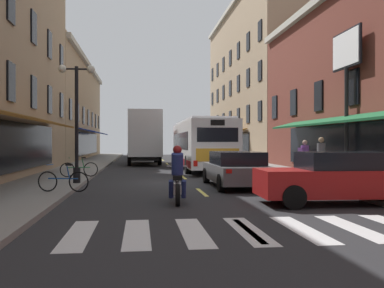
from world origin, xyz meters
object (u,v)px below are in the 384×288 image
(bicycle_mid, at_px, (79,169))
(pedestrian_near, at_px, (305,158))
(transit_bus, at_px, (201,144))
(pedestrian_mid, at_px, (239,152))
(motorcycle_rider, at_px, (177,178))
(sedan_far, at_px, (141,152))
(street_lamp_twin, at_px, (77,117))
(box_truck, at_px, (144,137))
(sedan_near, at_px, (341,178))
(billboard_sign, at_px, (347,67))
(sedan_mid, at_px, (236,169))
(pedestrian_far, at_px, (321,158))
(bicycle_near, at_px, (63,181))

(bicycle_mid, relative_size, pedestrian_near, 1.00)
(transit_bus, relative_size, pedestrian_mid, 7.04)
(motorcycle_rider, xyz_separation_m, pedestrian_near, (6.25, 6.15, 0.33))
(motorcycle_rider, distance_m, pedestrian_mid, 22.77)
(sedan_far, bearing_deg, bicycle_mid, -96.73)
(street_lamp_twin, bearing_deg, sedan_far, 84.65)
(box_truck, xyz_separation_m, sedan_near, (5.35, -22.03, -1.34))
(billboard_sign, bearing_deg, street_lamp_twin, -175.08)
(pedestrian_near, bearing_deg, sedan_mid, -86.41)
(transit_bus, bearing_deg, pedestrian_near, -65.69)
(billboard_sign, xyz_separation_m, pedestrian_near, (-1.86, 0.21, -4.07))
(pedestrian_near, relative_size, pedestrian_mid, 1.06)
(box_truck, relative_size, pedestrian_far, 4.44)
(sedan_far, relative_size, motorcycle_rider, 2.14)
(transit_bus, height_order, pedestrian_far, transit_bus)
(street_lamp_twin, bearing_deg, pedestrian_far, 0.08)
(sedan_far, height_order, pedestrian_mid, pedestrian_mid)
(sedan_mid, bearing_deg, bicycle_near, -161.28)
(box_truck, xyz_separation_m, motorcycle_rider, (0.79, -21.17, -1.38))
(billboard_sign, relative_size, bicycle_mid, 3.91)
(box_truck, bearing_deg, bicycle_near, -98.16)
(pedestrian_mid, relative_size, street_lamp_twin, 0.34)
(box_truck, xyz_separation_m, bicycle_near, (-2.76, -19.26, -1.58))
(sedan_mid, xyz_separation_m, sedan_far, (-3.58, 28.69, -0.02))
(sedan_mid, bearing_deg, bicycle_mid, 148.64)
(pedestrian_mid, height_order, street_lamp_twin, street_lamp_twin)
(pedestrian_mid, bearing_deg, street_lamp_twin, -124.76)
(transit_bus, distance_m, pedestrian_mid, 8.75)
(motorcycle_rider, bearing_deg, box_truck, 92.12)
(billboard_sign, distance_m, transit_bus, 10.38)
(sedan_near, bearing_deg, billboard_sign, 62.41)
(sedan_near, xyz_separation_m, motorcycle_rider, (-4.57, 0.85, -0.04))
(sedan_far, relative_size, pedestrian_mid, 2.77)
(sedan_mid, distance_m, street_lamp_twin, 6.57)
(box_truck, bearing_deg, transit_bus, -64.05)
(motorcycle_rider, bearing_deg, bicycle_near, 151.64)
(sedan_mid, xyz_separation_m, pedestrian_near, (3.62, 2.14, 0.34))
(pedestrian_mid, bearing_deg, pedestrian_near, -95.17)
(transit_bus, relative_size, bicycle_mid, 6.64)
(sedan_mid, bearing_deg, sedan_far, 97.11)
(sedan_mid, bearing_deg, street_lamp_twin, 171.52)
(billboard_sign, bearing_deg, bicycle_mid, 170.36)
(bicycle_mid, relative_size, pedestrian_far, 0.93)
(transit_bus, xyz_separation_m, sedan_mid, (-0.04, -10.04, -0.91))
(billboard_sign, bearing_deg, pedestrian_mid, 94.63)
(pedestrian_near, bearing_deg, bicycle_near, -93.64)
(sedan_near, bearing_deg, street_lamp_twin, 144.51)
(sedan_near, xyz_separation_m, sedan_far, (-5.51, 33.55, -0.06))
(sedan_far, xyz_separation_m, bicycle_near, (-2.60, -30.78, -0.18))
(sedan_near, distance_m, sedan_mid, 5.23)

